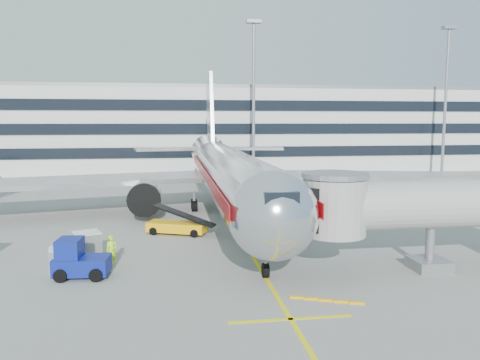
{
  "coord_description": "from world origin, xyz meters",
  "views": [
    {
      "loc": [
        -5.41,
        -34.52,
        9.3
      ],
      "look_at": [
        0.66,
        7.1,
        4.0
      ],
      "focal_mm": 35.0,
      "sensor_mm": 36.0,
      "label": 1
    }
  ],
  "objects": [
    {
      "name": "ramp_worker",
      "position": [
        -9.39,
        -4.28,
        1.0
      ],
      "size": [
        0.85,
        0.7,
        2.01
      ],
      "primitive_type": "imported",
      "rotation": [
        0.0,
        0.0,
        0.35
      ],
      "color": "#B7F81A",
      "rests_on": "ground"
    },
    {
      "name": "cargo_container_left",
      "position": [
        -11.26,
        -2.32,
        0.92
      ],
      "size": [
        2.19,
        2.19,
        1.82
      ],
      "color": "#ADAFB4",
      "rests_on": "ground"
    },
    {
      "name": "belt_loader",
      "position": [
        -5.1,
        3.77,
        0.69
      ],
      "size": [
        5.2,
        3.43,
        2.45
      ],
      "color": "#F1A90A",
      "rests_on": "ground"
    },
    {
      "name": "baggage_tug",
      "position": [
        -11.08,
        -6.31,
        1.04
      ],
      "size": [
        3.32,
        2.28,
        2.38
      ],
      "color": "navy",
      "rests_on": "ground"
    },
    {
      "name": "terminal",
      "position": [
        0.0,
        57.95,
        7.8
      ],
      "size": [
        150.0,
        24.25,
        15.6
      ],
      "color": "silver",
      "rests_on": "ground"
    },
    {
      "name": "cargo_container_front",
      "position": [
        -12.34,
        -5.0,
        0.75
      ],
      "size": [
        1.63,
        1.63,
        1.5
      ],
      "color": "#ADAFB4",
      "rests_on": "ground"
    },
    {
      "name": "main_jet",
      "position": [
        0.0,
        11.72,
        4.23
      ],
      "size": [
        50.95,
        48.7,
        16.06
      ],
      "color": "silver",
      "rests_on": "ground"
    },
    {
      "name": "lead_in_line",
      "position": [
        0.0,
        10.0,
        0.01
      ],
      "size": [
        0.25,
        70.0,
        0.01
      ],
      "primitive_type": "cube",
      "color": "yellow",
      "rests_on": "ground"
    },
    {
      "name": "light_mast_east",
      "position": [
        42.0,
        42.0,
        14.88
      ],
      "size": [
        2.4,
        1.2,
        25.45
      ],
      "color": "gray",
      "rests_on": "ground"
    },
    {
      "name": "jet_bridge",
      "position": [
        12.18,
        -8.0,
        3.87
      ],
      "size": [
        17.8,
        4.5,
        7.0
      ],
      "color": "silver",
      "rests_on": "ground"
    },
    {
      "name": "ground",
      "position": [
        0.0,
        0.0,
        0.0
      ],
      "size": [
        180.0,
        180.0,
        0.0
      ],
      "primitive_type": "plane",
      "color": "gray",
      "rests_on": "ground"
    },
    {
      "name": "light_mast_centre",
      "position": [
        8.0,
        42.0,
        14.88
      ],
      "size": [
        2.4,
        1.2,
        25.45
      ],
      "color": "gray",
      "rests_on": "ground"
    },
    {
      "name": "stop_bar",
      "position": [
        0.0,
        -14.0,
        0.01
      ],
      "size": [
        6.0,
        0.25,
        0.01
      ],
      "primitive_type": "cube",
      "color": "yellow",
      "rests_on": "ground"
    }
  ]
}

